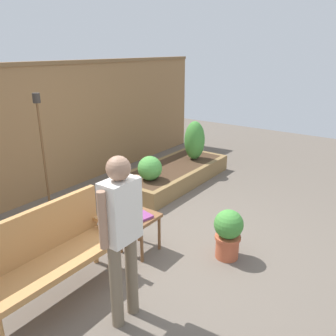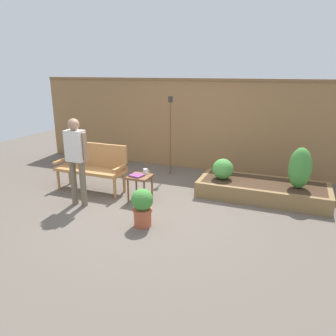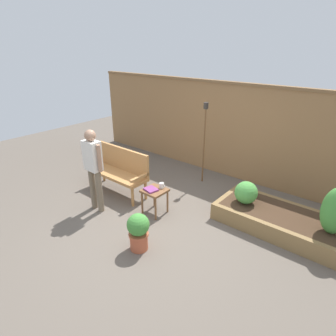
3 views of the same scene
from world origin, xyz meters
name	(u,v)px [view 3 (image 3 of 3)]	position (x,y,z in m)	size (l,w,h in m)	color
ground_plane	(159,223)	(0.00, 0.00, 0.00)	(14.00, 14.00, 0.00)	#60564C
fence_back	(235,131)	(0.00, 2.60, 1.09)	(8.40, 0.14, 2.16)	olive
garden_bench	(119,167)	(-1.44, 0.39, 0.54)	(1.44, 0.48, 0.94)	#B77F47
side_table	(155,194)	(-0.29, 0.22, 0.40)	(0.40, 0.40, 0.48)	brown
cup_on_table	(162,185)	(-0.24, 0.36, 0.53)	(0.12, 0.09, 0.10)	silver
book_on_table	(151,189)	(-0.33, 0.16, 0.50)	(0.23, 0.20, 0.03)	#7F3875
potted_boxwood	(138,230)	(0.21, -0.70, 0.33)	(0.34, 0.34, 0.61)	#B75638
raised_planter_bed	(288,223)	(1.80, 1.21, 0.15)	(2.40, 1.00, 0.30)	olive
shrub_near_bench	(246,193)	(1.04, 1.14, 0.50)	(0.40, 0.40, 0.40)	brown
shrub_far_corner	(335,211)	(2.41, 1.14, 0.67)	(0.39, 0.39, 0.75)	brown
tiki_torch	(205,130)	(-0.36, 1.90, 1.22)	(0.10, 0.10, 1.79)	brown
person_by_bench	(93,164)	(-1.21, -0.38, 0.93)	(0.47, 0.20, 1.56)	#70604C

